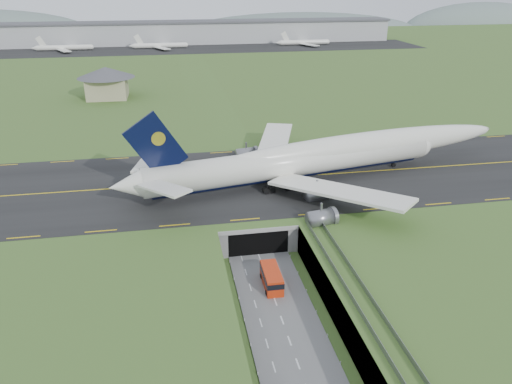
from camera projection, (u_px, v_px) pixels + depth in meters
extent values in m
plane|color=#466127|center=(266.00, 277.00, 91.98)|extent=(900.00, 900.00, 0.00)
cube|color=gray|center=(266.00, 263.00, 90.79)|extent=(800.00, 800.00, 6.00)
cube|color=slate|center=(275.00, 301.00, 85.17)|extent=(12.00, 75.00, 0.20)
cube|color=black|center=(240.00, 180.00, 119.34)|extent=(800.00, 44.00, 0.18)
cube|color=gray|center=(249.00, 207.00, 106.94)|extent=(16.00, 22.00, 1.00)
cube|color=gray|center=(217.00, 220.00, 106.80)|extent=(2.00, 22.00, 6.00)
cube|color=gray|center=(281.00, 215.00, 109.07)|extent=(2.00, 22.00, 6.00)
cube|color=black|center=(253.00, 230.00, 103.62)|extent=(12.00, 12.00, 5.00)
cube|color=#A8A8A3|center=(259.00, 230.00, 96.93)|extent=(17.00, 0.50, 0.80)
cube|color=#A8A8A3|center=(363.00, 304.00, 74.76)|extent=(3.00, 53.00, 0.50)
cube|color=gray|center=(354.00, 301.00, 74.24)|extent=(0.06, 53.00, 1.00)
cube|color=gray|center=(372.00, 299.00, 74.69)|extent=(0.06, 53.00, 1.00)
cylinder|color=#A8A8A3|center=(387.00, 365.00, 67.38)|extent=(0.90, 0.90, 5.60)
cylinder|color=#A8A8A3|center=(355.00, 311.00, 78.22)|extent=(0.90, 0.90, 5.60)
cylinder|color=#A8A8A3|center=(331.00, 270.00, 89.05)|extent=(0.90, 0.90, 5.60)
cylinder|color=white|center=(294.00, 162.00, 115.77)|extent=(70.43, 20.69, 6.64)
sphere|color=white|center=(418.00, 144.00, 127.79)|extent=(7.68, 7.68, 6.51)
cone|color=white|center=(127.00, 186.00, 102.69)|extent=(8.38, 7.64, 6.31)
ellipsoid|color=white|center=(365.00, 146.00, 121.67)|extent=(78.81, 21.91, 6.97)
ellipsoid|color=black|center=(415.00, 142.00, 127.11)|extent=(5.14, 3.78, 2.32)
cylinder|color=black|center=(294.00, 172.00, 116.80)|extent=(66.21, 16.21, 2.79)
cube|color=white|center=(274.00, 145.00, 131.02)|extent=(16.70, 31.79, 2.79)
cube|color=white|center=(149.00, 163.00, 110.81)|extent=(7.70, 12.27, 1.06)
cube|color=white|center=(338.00, 191.00, 102.76)|extent=(26.07, 28.07, 2.79)
cube|color=white|center=(164.00, 188.00, 97.56)|extent=(10.88, 11.77, 1.06)
cube|color=black|center=(156.00, 146.00, 101.88)|extent=(13.05, 3.26, 14.68)
cylinder|color=yellow|center=(158.00, 138.00, 101.44)|extent=(2.99, 1.30, 2.90)
cylinder|color=slate|center=(280.00, 165.00, 126.11)|extent=(5.97, 4.44, 3.42)
cylinder|color=slate|center=(246.00, 154.00, 133.71)|extent=(5.97, 4.44, 3.42)
cylinder|color=slate|center=(317.00, 194.00, 109.33)|extent=(5.97, 4.44, 3.42)
cylinder|color=slate|center=(321.00, 218.00, 98.39)|extent=(5.97, 4.44, 3.42)
cylinder|color=black|center=(393.00, 165.00, 127.23)|extent=(1.22, 0.74, 1.14)
cube|color=black|center=(276.00, 182.00, 115.96)|extent=(7.56, 8.36, 1.45)
cube|color=red|center=(272.00, 278.00, 88.57)|extent=(3.02, 7.83, 3.12)
cube|color=black|center=(272.00, 275.00, 88.32)|extent=(3.08, 7.93, 1.04)
cube|color=black|center=(271.00, 284.00, 89.09)|extent=(2.80, 7.31, 0.52)
cylinder|color=black|center=(267.00, 293.00, 86.49)|extent=(0.38, 0.94, 0.93)
cylinder|color=black|center=(262.00, 276.00, 91.19)|extent=(0.38, 0.94, 0.93)
cylinder|color=black|center=(282.00, 291.00, 86.90)|extent=(0.38, 0.94, 0.93)
cylinder|color=black|center=(276.00, 275.00, 91.59)|extent=(0.38, 0.94, 0.93)
cube|color=tan|center=(107.00, 88.00, 198.89)|extent=(15.44, 15.44, 8.13)
cone|color=#4C4C51|center=(106.00, 72.00, 196.46)|extent=(22.65, 22.65, 4.07)
cube|color=#B2B2B2|center=(185.00, 33.00, 357.37)|extent=(300.00, 22.00, 15.00)
cube|color=#4C4C51|center=(184.00, 22.00, 354.38)|extent=(302.00, 24.00, 1.20)
cube|color=black|center=(187.00, 49.00, 333.23)|extent=(320.00, 50.00, 0.08)
cylinder|color=white|center=(64.00, 48.00, 324.05)|extent=(34.00, 3.20, 3.20)
cylinder|color=white|center=(160.00, 45.00, 334.06)|extent=(34.00, 3.20, 3.20)
cylinder|color=white|center=(304.00, 42.00, 350.30)|extent=(34.00, 3.20, 3.20)
ellipsoid|color=slate|center=(299.00, 35.00, 501.21)|extent=(260.00, 91.00, 44.00)
ellipsoid|color=slate|center=(480.00, 32.00, 533.75)|extent=(180.00, 63.00, 60.00)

